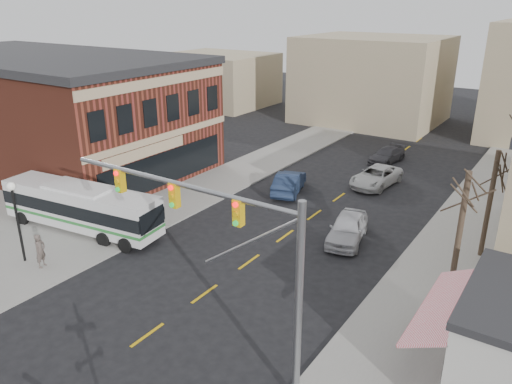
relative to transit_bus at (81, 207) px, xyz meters
The scene contains 15 objects.
ground 13.68m from the transit_bus, 33.70° to the right, with size 160.00×160.00×0.00m, color black.
sidewalk_west 12.70m from the transit_bus, 81.80° to the left, with size 5.00×60.00×0.12m, color gray.
sidewalk_east 24.30m from the transit_bus, 30.94° to the left, with size 5.00×60.00×0.12m, color gray.
brick_building 18.11m from the transit_bus, 151.64° to the left, with size 30.40×15.40×9.60m.
tree_east_a 22.33m from the transit_bus, 11.58° to the left, with size 0.28×0.28×6.75m.
tree_east_b 24.50m from the transit_bus, 25.35° to the left, with size 0.28×0.28×6.30m.
transit_bus is the anchor object (origin of this frame).
traffic_signal_mast 17.03m from the transit_bus, 18.30° to the right, with size 10.96×0.30×8.00m.
street_lamp 5.04m from the transit_bus, 81.04° to the right, with size 0.44×0.44×4.72m.
car_a 16.87m from the transit_bus, 28.71° to the left, with size 1.98×4.91×1.67m, color #B8B8BD.
car_b 15.34m from the transit_bus, 60.24° to the left, with size 1.75×5.02×1.66m, color #1B2844.
car_c 22.41m from the transit_bus, 55.69° to the left, with size 2.51×5.44×1.51m, color silver.
car_d 27.38m from the transit_bus, 65.92° to the left, with size 1.87×4.59×1.33m, color #3E3D42.
pedestrian_near 5.02m from the transit_bus, 64.16° to the right, with size 0.71×0.47×1.95m, color #574B45.
pedestrian_far 1.31m from the transit_bus, 80.49° to the left, with size 0.76×0.59×1.56m, color #343C5B.
Camera 1 is at (14.26, -10.62, 13.92)m, focal length 35.00 mm.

